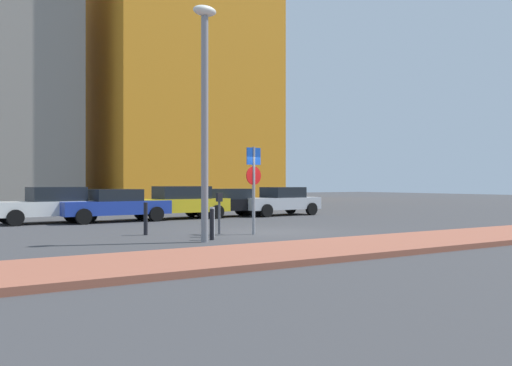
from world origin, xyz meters
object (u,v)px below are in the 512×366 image
Objects in this scene: parking_meter at (219,207)px; traffic_bollard_near at (212,222)px; parked_car_silver at (280,201)px; parked_car_blue at (115,205)px; parking_sign_post at (254,179)px; traffic_bollard_mid at (212,224)px; street_lamp at (205,102)px; parked_car_white at (50,204)px; parked_car_yellow at (180,202)px; traffic_bollard_far at (146,219)px; parked_car_black at (224,202)px.

traffic_bollard_near is (-0.64, -0.74, -0.41)m from parking_meter.
parked_car_silver is 3.27× the size of parking_meter.
parking_sign_post is (2.10, -7.94, 1.06)m from parked_car_blue.
parking_meter reaches higher than traffic_bollard_near.
parking_meter is at bearing -135.40° from parked_car_silver.
parked_car_silver is at bearing 46.14° from traffic_bollard_mid.
parked_car_silver is 10.42m from parking_meter.
parking_meter is at bearing 52.08° from street_lamp.
street_lamp reaches higher than parking_sign_post.
parked_car_white is at bearing 102.90° from street_lamp.
parked_car_white is 10.51m from street_lamp.
parked_car_yellow is 4.90× the size of traffic_bollard_mid.
traffic_bollard_far is (1.55, -6.96, -0.26)m from parked_car_white.
parking_sign_post is at bearing -129.25° from parked_car_silver.
parked_car_white is 0.99× the size of parked_car_silver.
parked_car_black is at bearing 60.46° from parking_meter.
parked_car_white is at bearing 102.52° from traffic_bollard_far.
traffic_bollard_mid is at bearing -74.14° from parked_car_white.
parked_car_white is 5.68m from parked_car_yellow.
parked_car_white is 0.93× the size of parked_car_blue.
street_lamp is at bearing -77.10° from parked_car_white.
parked_car_silver is at bearing 33.64° from traffic_bollard_far.
parked_car_blue is at bearing -179.81° from parked_car_silver.
street_lamp reaches higher than parked_car_black.
parking_sign_post is 2.12× the size of parking_meter.
parked_car_silver is at bearing 50.75° from parking_sign_post.
street_lamp reaches higher than traffic_bollard_mid.
parking_meter is at bearing -24.02° from traffic_bollard_far.
street_lamp reaches higher than parked_car_white.
parked_car_blue is 7.39m from parking_meter.
street_lamp is 7.35× the size of traffic_bollard_mid.
parked_car_yellow is 7.86m from parking_meter.
parking_meter is at bearing -119.54° from parked_car_black.
parked_car_white reaches higher than traffic_bollard_far.
street_lamp is at bearing -137.51° from traffic_bollard_mid.
traffic_bollard_near is (-5.06, -8.54, -0.27)m from parked_car_black.
traffic_bollard_near is (0.55, -8.03, -0.26)m from parked_car_blue.
parked_car_black is 9.21m from parking_sign_post.
parked_car_blue is 8.61m from parked_car_silver.
parked_car_blue is at bearing 93.92° from traffic_bollard_near.
traffic_bollard_mid is (0.17, -8.76, -0.27)m from parked_car_blue.
traffic_bollard_near is (0.81, 1.12, -3.47)m from street_lamp.
parking_sign_post is (4.60, -8.56, 1.00)m from parked_car_white.
parked_car_black is 4.54× the size of traffic_bollard_mid.
traffic_bollard_near is (-2.63, -8.35, -0.33)m from parked_car_yellow.
parked_car_black is 3.04m from parked_car_silver.
parked_car_blue is at bearing 104.81° from parking_sign_post.
parked_car_silver is 4.21× the size of traffic_bollard_far.
traffic_bollard_far is (-1.50, 1.70, 0.06)m from traffic_bollard_near.
parked_car_blue is 3.48× the size of parking_meter.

